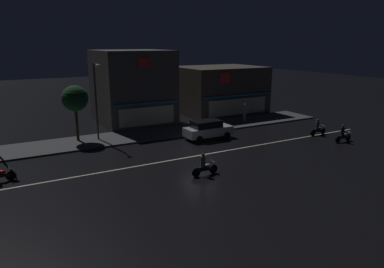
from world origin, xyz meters
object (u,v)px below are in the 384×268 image
(pedestrian_on_sidewalk, at_px, (244,113))
(motorcycle_trailing_far, at_px, (343,135))
(streetlamp_mid, at_px, (96,95))
(parked_car_near_kerb, at_px, (208,129))
(motorcycle_opposite_lane, at_px, (318,128))
(motorcycle_lead, at_px, (204,166))
(traffic_cone, at_px, (232,129))

(pedestrian_on_sidewalk, height_order, motorcycle_trailing_far, pedestrian_on_sidewalk)
(streetlamp_mid, height_order, pedestrian_on_sidewalk, streetlamp_mid)
(parked_car_near_kerb, height_order, motorcycle_opposite_lane, parked_car_near_kerb)
(motorcycle_lead, height_order, motorcycle_trailing_far, same)
(motorcycle_trailing_far, xyz_separation_m, traffic_cone, (-6.23, 7.65, -0.36))
(traffic_cone, bearing_deg, motorcycle_trailing_far, -50.86)
(motorcycle_opposite_lane, height_order, traffic_cone, motorcycle_opposite_lane)
(pedestrian_on_sidewalk, height_order, motorcycle_lead, pedestrian_on_sidewalk)
(parked_car_near_kerb, bearing_deg, traffic_cone, 16.40)
(parked_car_near_kerb, relative_size, traffic_cone, 7.82)
(motorcycle_lead, relative_size, traffic_cone, 3.45)
(motorcycle_lead, height_order, traffic_cone, motorcycle_lead)
(parked_car_near_kerb, bearing_deg, motorcycle_lead, -123.18)
(streetlamp_mid, bearing_deg, motorcycle_trailing_far, -30.00)
(streetlamp_mid, distance_m, pedestrian_on_sidewalk, 15.90)
(pedestrian_on_sidewalk, distance_m, traffic_cone, 4.54)
(streetlamp_mid, height_order, motorcycle_lead, streetlamp_mid)
(streetlamp_mid, xyz_separation_m, motorcycle_opposite_lane, (18.25, -7.82, -3.44))
(streetlamp_mid, bearing_deg, pedestrian_on_sidewalk, -0.64)
(streetlamp_mid, distance_m, motorcycle_opposite_lane, 20.15)
(parked_car_near_kerb, xyz_separation_m, motorcycle_lead, (-5.01, -7.67, -0.24))
(motorcycle_lead, xyz_separation_m, motorcycle_opposite_lane, (14.58, 3.74, 0.00))
(traffic_cone, bearing_deg, pedestrian_on_sidewalk, 37.45)
(traffic_cone, bearing_deg, streetlamp_mid, 166.47)
(motorcycle_opposite_lane, height_order, motorcycle_trailing_far, same)
(motorcycle_opposite_lane, relative_size, motorcycle_trailing_far, 1.00)
(pedestrian_on_sidewalk, xyz_separation_m, motorcycle_trailing_far, (2.67, -10.38, -0.39))
(motorcycle_trailing_far, relative_size, traffic_cone, 3.45)
(motorcycle_opposite_lane, bearing_deg, parked_car_near_kerb, -29.49)
(motorcycle_opposite_lane, bearing_deg, motorcycle_lead, 7.21)
(streetlamp_mid, bearing_deg, motorcycle_opposite_lane, -23.19)
(streetlamp_mid, relative_size, pedestrian_on_sidewalk, 3.48)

